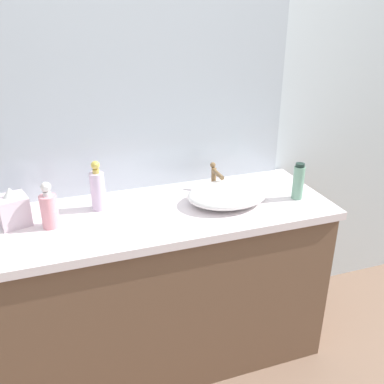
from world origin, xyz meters
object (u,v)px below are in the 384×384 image
Objects in this scene: soap_dispenser at (49,209)px; perfume_bottle at (298,182)px; lotion_bottle at (98,189)px; tissue_box at (13,209)px; sink_basin at (227,195)px.

soap_dispenser reaches higher than perfume_bottle.
soap_dispenser is at bearing -154.01° from lotion_bottle.
soap_dispenser reaches higher than tissue_box.
lotion_bottle is at bearing 167.21° from sink_basin.
perfume_bottle is (1.13, -0.09, 0.00)m from soap_dispenser.
soap_dispenser is 1.20× the size of tissue_box.
lotion_bottle is (0.21, 0.10, 0.02)m from soap_dispenser.
tissue_box is (-1.27, 0.16, -0.01)m from perfume_bottle.
lotion_bottle reaches higher than tissue_box.
sink_basin is 2.28× the size of tissue_box.
sink_basin is at bearing -1.97° from soap_dispenser.
sink_basin is 0.35m from perfume_bottle.
tissue_box is at bearing 173.91° from sink_basin.
tissue_box is (-0.36, -0.03, -0.03)m from lotion_bottle.
perfume_bottle reaches higher than sink_basin.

